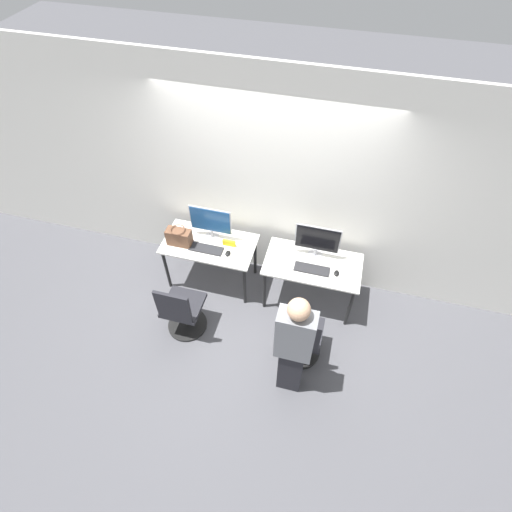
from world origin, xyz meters
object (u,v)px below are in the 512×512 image
mouse_right (337,273)px  handbag (179,237)px  monitor_left (211,222)px  keyboard_left (206,249)px  person_right (294,345)px  office_chair_left (182,312)px  keyboard_right (312,269)px  monitor_right (317,240)px  office_chair_right (301,339)px  mouse_left (228,253)px

mouse_right → handbag: handbag is taller
monitor_left → keyboard_left: size_ratio=1.26×
monitor_left → person_right: (1.29, -1.31, -0.12)m
monitor_left → mouse_right: 1.61m
person_right → handbag: bearing=146.0°
office_chair_left → keyboard_right: office_chair_left is taller
monitor_right → person_right: person_right is taller
office_chair_right → mouse_left: bearing=146.0°
keyboard_right → handbag: bearing=179.9°
monitor_right → keyboard_left: bearing=-169.3°
mouse_right → person_right: bearing=-104.8°
monitor_left → keyboard_right: size_ratio=1.26×
monitor_left → mouse_left: size_ratio=5.79×
keyboard_left → monitor_left: bearing=90.0°
office_chair_left → person_right: (1.36, -0.36, 0.47)m
keyboard_left → office_chair_left: (-0.07, -0.72, -0.35)m
mouse_right → office_chair_right: (-0.25, -0.74, -0.35)m
monitor_left → keyboard_right: 1.33m
office_chair_left → monitor_right: 1.78m
person_right → handbag: 1.97m
keyboard_left → handbag: (-0.34, 0.01, 0.11)m
office_chair_right → person_right: size_ratio=0.58×
keyboard_left → mouse_left: mouse_left is taller
mouse_left → monitor_right: 1.07m
monitor_left → monitor_right: same height
monitor_right → keyboard_right: (0.00, -0.23, -0.24)m
office_chair_left → monitor_left: bearing=85.5°
mouse_left → office_chair_right: 1.32m
keyboard_left → handbag: size_ratio=1.37×
monitor_right → keyboard_right: size_ratio=1.26×
monitor_right → mouse_right: 0.44m
mouse_left → keyboard_right: 1.02m
office_chair_right → monitor_left: bearing=144.7°
keyboard_left → handbag: handbag is taller
mouse_left → office_chair_left: bearing=-116.2°
mouse_left → mouse_right: bearing=1.1°
monitor_left → person_right: person_right is taller
keyboard_left → person_right: size_ratio=0.26×
office_chair_right → handbag: bearing=156.3°
keyboard_right → office_chair_right: office_chair_right is taller
office_chair_left → person_right: 1.49m
monitor_left → monitor_right: (1.29, 0.02, 0.00)m
handbag → mouse_right: bearing=0.1°
monitor_left → office_chair_left: monitor_left is taller
office_chair_left → handbag: bearing=109.9°
mouse_left → monitor_right: monitor_right is taller
keyboard_left → person_right: person_right is taller
keyboard_left → office_chair_left: size_ratio=0.46×
office_chair_left → office_chair_right: same height
monitor_left → office_chair_right: 1.73m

